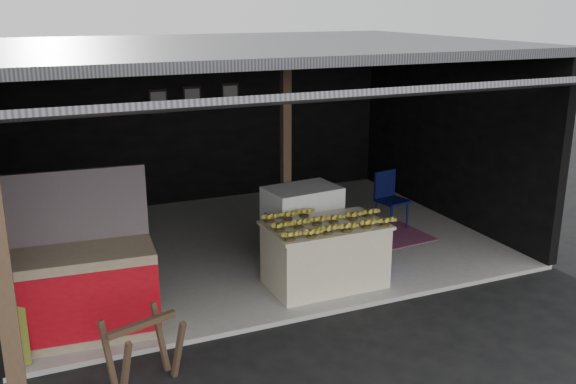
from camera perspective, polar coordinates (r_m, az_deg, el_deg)
name	(u,v)px	position (r m, az deg, el deg)	size (l,w,h in m)	color
ground	(326,316)	(7.70, 3.41, -10.97)	(80.00, 80.00, 0.00)	black
concrete_slab	(252,244)	(9.78, -3.20, -4.60)	(7.00, 5.00, 0.06)	gray
shophouse	(243,105)	(9.54, -4.06, 7.73)	(7.40, 7.29, 3.02)	black
banana_table	(325,254)	(8.20, 3.31, -5.55)	(1.50, 0.93, 0.82)	silver
banana_pile	(326,218)	(8.03, 3.37, -2.30)	(1.38, 0.83, 0.16)	gold
white_crate	(302,225)	(8.85, 1.26, -2.96)	(1.04, 0.76, 1.08)	white
neighbor_stall	(74,290)	(7.32, -18.50, -8.24)	(1.77, 0.90, 1.77)	#998466
sawhorse	(143,346)	(6.39, -12.74, -13.17)	(0.76, 0.76, 0.68)	#4D3526
water_barrel	(376,248)	(8.83, 7.81, -4.99)	(0.38, 0.38, 0.55)	#0E239D
plastic_chair	(389,194)	(10.40, 8.93, -0.21)	(0.50, 0.50, 0.91)	#0A0F3B
magenta_rug	(380,238)	(10.01, 8.14, -4.03)	(1.50, 1.00, 0.01)	maroon
picture_frames	(194,98)	(11.48, -8.35, 8.23)	(1.62, 0.04, 0.46)	black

